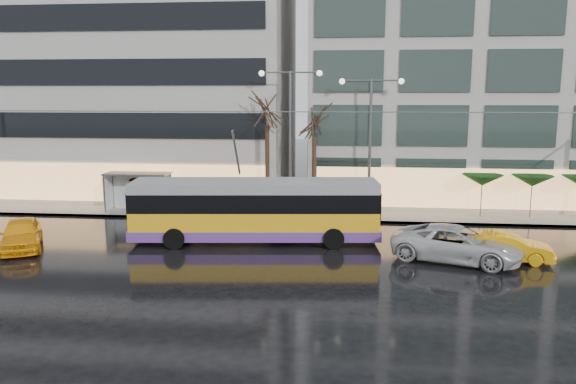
# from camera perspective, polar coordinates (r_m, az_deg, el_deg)

# --- Properties ---
(ground) EXTENTS (140.00, 140.00, 0.00)m
(ground) POSITION_cam_1_polar(r_m,az_deg,el_deg) (26.30, -6.46, -7.31)
(ground) COLOR black
(ground) RESTS_ON ground
(sidewalk) EXTENTS (80.00, 10.00, 0.15)m
(sidewalk) POSITION_cam_1_polar(r_m,az_deg,el_deg) (39.44, 0.68, -1.25)
(sidewalk) COLOR gray
(sidewalk) RESTS_ON ground
(kerb) EXTENTS (80.00, 0.10, 0.15)m
(kerb) POSITION_cam_1_polar(r_m,az_deg,el_deg) (34.62, -0.06, -2.86)
(kerb) COLOR slate
(kerb) RESTS_ON ground
(building_left) EXTENTS (34.00, 14.00, 22.00)m
(building_left) POSITION_cam_1_polar(r_m,az_deg,el_deg) (48.61, -20.98, 13.36)
(building_left) COLOR #A9A6A1
(building_left) RESTS_ON sidewalk
(building_right) EXTENTS (32.00, 14.00, 25.00)m
(building_right) POSITION_cam_1_polar(r_m,az_deg,el_deg) (45.82, 23.87, 15.30)
(building_right) COLOR #A9A6A1
(building_right) RESTS_ON sidewalk
(trolleybus) EXTENTS (13.07, 5.39, 5.97)m
(trolleybus) POSITION_cam_1_polar(r_m,az_deg,el_deg) (29.59, -3.36, -2.06)
(trolleybus) COLOR #F6AF15
(trolleybus) RESTS_ON ground
(catenary) EXTENTS (42.24, 5.12, 7.00)m
(catenary) POSITION_cam_1_polar(r_m,az_deg,el_deg) (32.94, -1.99, 3.84)
(catenary) COLOR #595B60
(catenary) RESTS_ON ground
(bus_shelter) EXTENTS (4.20, 1.60, 2.51)m
(bus_shelter) POSITION_cam_1_polar(r_m,az_deg,el_deg) (38.27, -15.46, 0.90)
(bus_shelter) COLOR #595B60
(bus_shelter) RESTS_ON sidewalk
(street_lamp_near) EXTENTS (3.96, 0.36, 9.03)m
(street_lamp_near) POSITION_cam_1_polar(r_m,az_deg,el_deg) (35.52, 0.23, 7.12)
(street_lamp_near) COLOR #595B60
(street_lamp_near) RESTS_ON sidewalk
(street_lamp_far) EXTENTS (3.96, 0.36, 8.53)m
(street_lamp_far) POSITION_cam_1_polar(r_m,az_deg,el_deg) (35.41, 8.37, 6.55)
(street_lamp_far) COLOR #595B60
(street_lamp_far) RESTS_ON sidewalk
(tree_a) EXTENTS (3.20, 3.20, 8.40)m
(tree_a) POSITION_cam_1_polar(r_m,az_deg,el_deg) (35.86, -2.15, 8.89)
(tree_a) COLOR black
(tree_a) RESTS_ON sidewalk
(tree_b) EXTENTS (3.20, 3.20, 7.70)m
(tree_b) POSITION_cam_1_polar(r_m,az_deg,el_deg) (35.79, 2.71, 7.78)
(tree_b) COLOR black
(tree_b) RESTS_ON sidewalk
(parasol_a) EXTENTS (2.50, 2.50, 2.65)m
(parasol_a) POSITION_cam_1_polar(r_m,az_deg,el_deg) (36.92, 19.14, 1.14)
(parasol_a) COLOR #595B60
(parasol_a) RESTS_ON sidewalk
(parasol_b) EXTENTS (2.50, 2.50, 2.65)m
(parasol_b) POSITION_cam_1_polar(r_m,az_deg,el_deg) (37.73, 23.57, 1.04)
(parasol_b) COLOR #595B60
(parasol_b) RESTS_ON sidewalk
(taxi_a) EXTENTS (3.74, 4.93, 1.56)m
(taxi_a) POSITION_cam_1_polar(r_m,az_deg,el_deg) (31.45, -25.46, -3.87)
(taxi_a) COLOR #FFAA0D
(taxi_a) RESTS_ON ground
(taxi_b) EXTENTS (4.30, 2.06, 1.36)m
(taxi_b) POSITION_cam_1_polar(r_m,az_deg,el_deg) (28.39, 21.33, -5.22)
(taxi_b) COLOR #F8A90D
(taxi_b) RESTS_ON ground
(sedan_silver) EXTENTS (6.53, 4.59, 1.66)m
(sedan_silver) POSITION_cam_1_polar(r_m,az_deg,el_deg) (27.60, 16.76, -5.06)
(sedan_silver) COLOR silver
(sedan_silver) RESTS_ON ground
(pedestrian_a) EXTENTS (1.21, 1.22, 2.19)m
(pedestrian_a) POSITION_cam_1_polar(r_m,az_deg,el_deg) (37.96, -11.81, 0.37)
(pedestrian_a) COLOR black
(pedestrian_a) RESTS_ON sidewalk
(pedestrian_b) EXTENTS (0.80, 0.67, 1.50)m
(pedestrian_b) POSITION_cam_1_polar(r_m,az_deg,el_deg) (36.53, -8.45, -0.96)
(pedestrian_b) COLOR black
(pedestrian_b) RESTS_ON sidewalk
(pedestrian_c) EXTENTS (1.15, 1.11, 2.11)m
(pedestrian_c) POSITION_cam_1_polar(r_m,az_deg,el_deg) (38.86, -15.26, 0.01)
(pedestrian_c) COLOR black
(pedestrian_c) RESTS_ON sidewalk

